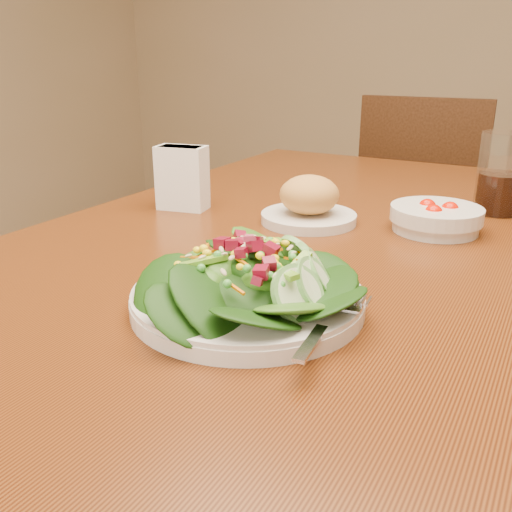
# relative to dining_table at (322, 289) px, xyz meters

# --- Properties ---
(dining_table) EXTENTS (0.90, 1.40, 0.75)m
(dining_table) POSITION_rel_dining_table_xyz_m (0.00, 0.00, 0.00)
(dining_table) COLOR #62300F
(dining_table) RESTS_ON ground_plane
(chair_far) EXTENTS (0.44, 0.44, 0.90)m
(chair_far) POSITION_rel_dining_table_xyz_m (-0.09, 1.09, -0.17)
(chair_far) COLOR #3F200F
(chair_far) RESTS_ON ground_plane
(salad_plate) EXTENTS (0.27, 0.27, 0.08)m
(salad_plate) POSITION_rel_dining_table_xyz_m (0.04, -0.32, 0.13)
(salad_plate) COLOR silver
(salad_plate) RESTS_ON dining_table
(bread_plate) EXTENTS (0.17, 0.17, 0.08)m
(bread_plate) POSITION_rel_dining_table_xyz_m (-0.05, 0.04, 0.14)
(bread_plate) COLOR silver
(bread_plate) RESTS_ON dining_table
(tomato_bowl) EXTENTS (0.15, 0.15, 0.05)m
(tomato_bowl) POSITION_rel_dining_table_xyz_m (0.16, 0.09, 0.12)
(tomato_bowl) COLOR silver
(tomato_bowl) RESTS_ON dining_table
(drinking_glass) EXTENTS (0.08, 0.08, 0.15)m
(drinking_glass) POSITION_rel_dining_table_xyz_m (0.23, 0.26, 0.16)
(drinking_glass) COLOR silver
(drinking_glass) RESTS_ON dining_table
(napkin_holder) EXTENTS (0.10, 0.07, 0.12)m
(napkin_holder) POSITION_rel_dining_table_xyz_m (-0.29, 0.01, 0.16)
(napkin_holder) COLOR white
(napkin_holder) RESTS_ON dining_table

